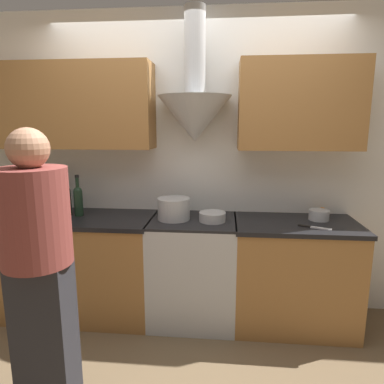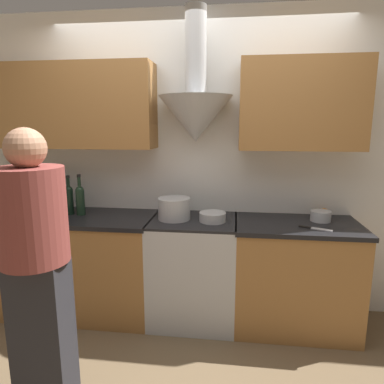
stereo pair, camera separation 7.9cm
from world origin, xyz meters
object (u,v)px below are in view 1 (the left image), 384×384
at_px(stove_range, 193,269).
at_px(wine_bottle_7, 67,199).
at_px(mixing_bowl, 212,217).
at_px(person_foreground_left, 39,266).
at_px(saucepan, 319,215).
at_px(wine_bottle_3, 23,198).
at_px(orange_fruit, 322,212).
at_px(wine_bottle_2, 12,199).
at_px(wine_bottle_8, 78,199).
at_px(wine_bottle_1, 0,198).
at_px(wine_bottle_5, 45,199).
at_px(stock_pot, 174,209).
at_px(wine_bottle_4, 33,199).
at_px(wine_bottle_6, 57,200).

height_order(stove_range, wine_bottle_7, wine_bottle_7).
distance_m(mixing_bowl, person_foreground_left, 1.36).
bearing_deg(saucepan, wine_bottle_3, -178.73).
height_order(orange_fruit, saucepan, saucepan).
height_order(wine_bottle_2, saucepan, wine_bottle_2).
distance_m(wine_bottle_7, wine_bottle_8, 0.10).
relative_size(wine_bottle_1, wine_bottle_3, 1.01).
bearing_deg(wine_bottle_3, saucepan, 1.27).
relative_size(stove_range, wine_bottle_8, 2.51).
xyz_separation_m(wine_bottle_5, stock_pot, (1.13, -0.05, -0.04)).
relative_size(wine_bottle_2, saucepan, 1.98).
distance_m(wine_bottle_1, wine_bottle_8, 0.71).
height_order(stove_range, mixing_bowl, mixing_bowl).
height_order(wine_bottle_4, saucepan, wine_bottle_4).
distance_m(stock_pot, saucepan, 1.19).
height_order(wine_bottle_3, saucepan, wine_bottle_3).
height_order(stove_range, person_foreground_left, person_foreground_left).
xyz_separation_m(wine_bottle_1, wine_bottle_6, (0.50, 0.02, -0.01)).
relative_size(stove_range, wine_bottle_7, 2.58).
distance_m(wine_bottle_7, orange_fruit, 2.18).
distance_m(wine_bottle_3, wine_bottle_6, 0.29).
bearing_deg(wine_bottle_4, orange_fruit, 4.55).
relative_size(wine_bottle_7, wine_bottle_8, 0.97).
bearing_deg(wine_bottle_2, wine_bottle_1, -179.66).
bearing_deg(mixing_bowl, stock_pot, 174.70).
xyz_separation_m(stove_range, wine_bottle_4, (-1.39, 0.02, 0.57)).
bearing_deg(mixing_bowl, wine_bottle_5, 176.98).
height_order(wine_bottle_8, saucepan, wine_bottle_8).
xyz_separation_m(wine_bottle_1, person_foreground_left, (0.95, -1.08, -0.12)).
xyz_separation_m(stove_range, person_foreground_left, (-0.74, -1.05, 0.45)).
bearing_deg(orange_fruit, wine_bottle_1, -176.13).
xyz_separation_m(wine_bottle_6, person_foreground_left, (0.45, -1.10, -0.11)).
bearing_deg(wine_bottle_5, wine_bottle_1, -179.38).
xyz_separation_m(wine_bottle_1, wine_bottle_7, (0.61, -0.00, 0.00)).
height_order(stove_range, wine_bottle_4, wine_bottle_4).
distance_m(wine_bottle_5, wine_bottle_6, 0.10).
bearing_deg(wine_bottle_5, stove_range, -1.67).
bearing_deg(stock_pot, wine_bottle_7, 177.59).
relative_size(wine_bottle_3, wine_bottle_8, 0.98).
bearing_deg(mixing_bowl, person_foreground_left, -131.80).
bearing_deg(wine_bottle_7, wine_bottle_1, 179.65).
relative_size(orange_fruit, saucepan, 0.46).
height_order(wine_bottle_7, wine_bottle_8, wine_bottle_8).
bearing_deg(wine_bottle_8, person_foreground_left, -77.40).
distance_m(wine_bottle_7, saucepan, 2.11).
height_order(mixing_bowl, person_foreground_left, person_foreground_left).
height_order(stove_range, wine_bottle_5, wine_bottle_5).
bearing_deg(saucepan, mixing_bowl, -171.87).
bearing_deg(wine_bottle_6, wine_bottle_5, -171.17).
xyz_separation_m(wine_bottle_1, orange_fruit, (2.78, 0.19, -0.10)).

